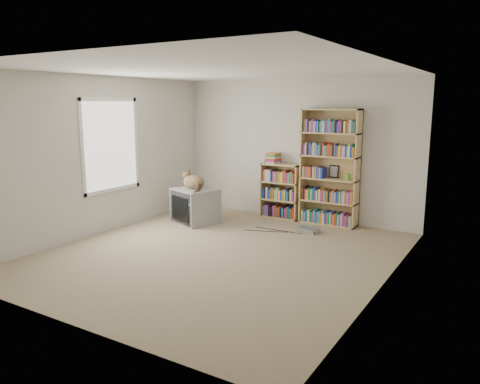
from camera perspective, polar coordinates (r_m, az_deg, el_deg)
The scene contains 17 objects.
floor at distance 6.59m, azimuth -2.53°, elevation -7.54°, with size 4.50×5.00×0.01m, color tan.
wall_back at distance 8.49m, azimuth 6.85°, elevation 5.16°, with size 4.50×0.02×2.50m, color beige.
wall_front at distance 4.48m, azimuth -20.68°, elevation -0.49°, with size 4.50×0.02×2.50m, color beige.
wall_left at distance 7.78m, azimuth -16.56°, elevation 4.28°, with size 0.02×5.00×2.50m, color beige.
wall_right at distance 5.41m, azimuth 17.63°, elevation 1.53°, with size 0.02×5.00×2.50m, color beige.
ceiling at distance 6.27m, azimuth -2.72°, elevation 14.69°, with size 4.50×5.00×0.02m, color white.
window at distance 7.90m, azimuth -15.48°, elevation 5.52°, with size 0.02×1.22×1.52m, color white.
crt_tv at distance 8.24m, azimuth -5.39°, elevation -1.67°, with size 0.86×0.82×0.60m.
cat at distance 8.13m, azimuth -5.64°, elevation 0.96°, with size 0.61×0.60×0.52m.
bookcase_tall at distance 8.13m, azimuth 10.90°, elevation 2.56°, with size 0.99×0.30×1.98m.
bookcase_short at distance 8.56m, azimuth 5.05°, elevation -0.07°, with size 0.72×0.30×1.00m.
book_stack at distance 8.54m, azimuth 3.97°, elevation 4.16°, with size 0.22×0.29×0.19m, color red.
green_mug at distance 8.02m, azimuth 13.04°, elevation 1.81°, with size 0.09×0.09×0.10m, color #51A62F.
framed_print at distance 8.19m, azimuth 11.40°, elevation 2.47°, with size 0.16×0.01×0.22m, color black.
dvd_player at distance 7.72m, azimuth 8.35°, elevation -4.61°, with size 0.32×0.23×0.07m, color #A2A2A6.
wall_outlet at distance 9.06m, azimuth -8.73°, elevation -0.49°, with size 0.01×0.08×0.13m, color silver.
floor_cables at distance 7.85m, azimuth 3.11°, elevation -4.51°, with size 1.20×0.70×0.01m, color black, non-canonical shape.
Camera 1 is at (3.49, -5.20, 2.07)m, focal length 35.00 mm.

